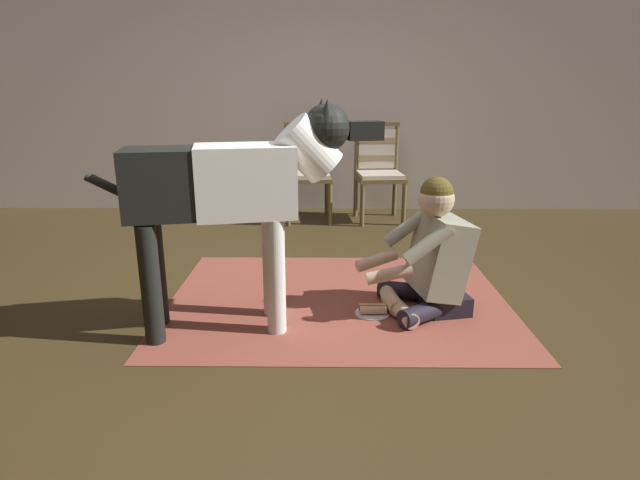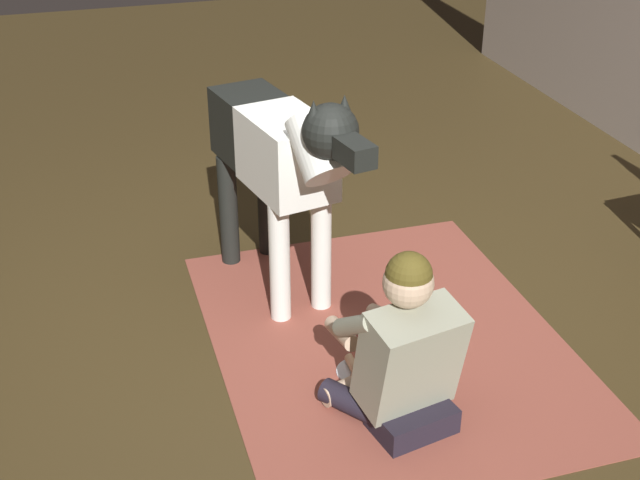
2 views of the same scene
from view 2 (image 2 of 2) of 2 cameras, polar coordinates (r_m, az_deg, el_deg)
ground_plane at (r=4.48m, az=-0.86°, el=-5.28°), size 13.80×13.80×0.00m
area_rug at (r=4.34m, az=4.44°, el=-6.55°), size 2.15×1.68×0.01m
person_sitting_on_floor at (r=3.69m, az=5.48°, el=-7.47°), size 0.70×0.57×0.83m
large_dog at (r=4.32m, az=-2.57°, el=5.54°), size 1.54×0.50×1.26m
hot_dog_on_plate at (r=4.11m, az=2.57°, el=-8.43°), size 0.21×0.21×0.06m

